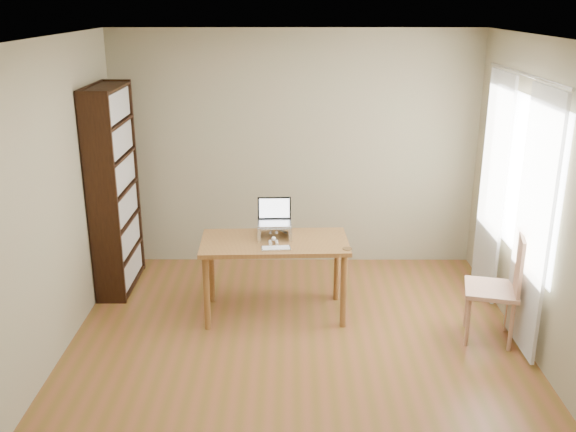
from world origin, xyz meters
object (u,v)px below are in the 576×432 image
at_px(laptop, 275,217).
at_px(bookshelf, 114,190).
at_px(desk, 275,251).
at_px(chair, 501,282).
at_px(cat, 273,231).
at_px(keyboard, 276,248).

bearing_deg(laptop, bookshelf, 160.42).
distance_m(desk, chair, 2.04).
height_order(laptop, cat, laptop).
height_order(keyboard, chair, chair).
distance_m(desk, keyboard, 0.25).
bearing_deg(cat, desk, -85.12).
height_order(bookshelf, keyboard, bookshelf).
height_order(desk, cat, cat).
height_order(desk, chair, chair).
distance_m(cat, chair, 2.10).
distance_m(keyboard, chair, 1.99).
relative_size(desk, chair, 1.39).
bearing_deg(desk, bookshelf, 156.19).
height_order(laptop, chair, laptop).
relative_size(laptop, cat, 0.69).
relative_size(bookshelf, keyboard, 7.71).
relative_size(desk, cat, 2.98).
xyz_separation_m(cat, chair, (2.00, -0.58, -0.26)).
xyz_separation_m(desk, chair, (1.98, -0.47, -0.11)).
distance_m(desk, cat, 0.19).
relative_size(laptop, keyboard, 1.19).
bearing_deg(laptop, chair, -19.34).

